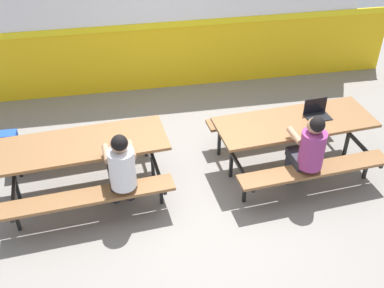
{
  "coord_description": "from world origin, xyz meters",
  "views": [
    {
      "loc": [
        -0.88,
        -4.66,
        4.08
      ],
      "look_at": [
        0.0,
        0.13,
        0.55
      ],
      "focal_mm": 44.18,
      "sensor_mm": 36.0,
      "label": 1
    }
  ],
  "objects_px": {
    "laptop_dark": "(317,113)",
    "backpack_dark": "(8,146)",
    "picnic_table_right": "(294,131)",
    "student_further": "(308,149)",
    "picnic_table_left": "(83,154)",
    "student_nearer": "(121,168)"
  },
  "relations": [
    {
      "from": "picnic_table_right",
      "to": "student_further",
      "type": "relative_size",
      "value": 1.76
    },
    {
      "from": "student_nearer",
      "to": "backpack_dark",
      "type": "xyz_separation_m",
      "value": [
        -1.52,
        1.38,
        -0.49
      ]
    },
    {
      "from": "laptop_dark",
      "to": "backpack_dark",
      "type": "bearing_deg",
      "value": 168.99
    },
    {
      "from": "picnic_table_right",
      "to": "student_further",
      "type": "xyz_separation_m",
      "value": [
        -0.04,
        -0.56,
        0.13
      ]
    },
    {
      "from": "picnic_table_left",
      "to": "student_nearer",
      "type": "height_order",
      "value": "student_nearer"
    },
    {
      "from": "picnic_table_right",
      "to": "student_nearer",
      "type": "distance_m",
      "value": 2.34
    },
    {
      "from": "picnic_table_left",
      "to": "backpack_dark",
      "type": "height_order",
      "value": "picnic_table_left"
    },
    {
      "from": "student_further",
      "to": "laptop_dark",
      "type": "distance_m",
      "value": 0.72
    },
    {
      "from": "picnic_table_right",
      "to": "laptop_dark",
      "type": "relative_size",
      "value": 6.28
    },
    {
      "from": "picnic_table_right",
      "to": "picnic_table_left",
      "type": "bearing_deg",
      "value": 179.91
    },
    {
      "from": "student_nearer",
      "to": "backpack_dark",
      "type": "height_order",
      "value": "student_nearer"
    },
    {
      "from": "picnic_table_left",
      "to": "picnic_table_right",
      "type": "relative_size",
      "value": 1.0
    },
    {
      "from": "picnic_table_left",
      "to": "picnic_table_right",
      "type": "bearing_deg",
      "value": -0.09
    },
    {
      "from": "student_further",
      "to": "picnic_table_left",
      "type": "bearing_deg",
      "value": 168.07
    },
    {
      "from": "student_nearer",
      "to": "laptop_dark",
      "type": "height_order",
      "value": "student_nearer"
    },
    {
      "from": "student_nearer",
      "to": "backpack_dark",
      "type": "bearing_deg",
      "value": 137.76
    },
    {
      "from": "picnic_table_left",
      "to": "student_nearer",
      "type": "relative_size",
      "value": 1.76
    },
    {
      "from": "backpack_dark",
      "to": "student_nearer",
      "type": "bearing_deg",
      "value": -42.24
    },
    {
      "from": "student_further",
      "to": "laptop_dark",
      "type": "xyz_separation_m",
      "value": [
        0.35,
        0.63,
        0.08
      ]
    },
    {
      "from": "picnic_table_right",
      "to": "student_nearer",
      "type": "xyz_separation_m",
      "value": [
        -2.27,
        -0.52,
        0.13
      ]
    },
    {
      "from": "picnic_table_right",
      "to": "backpack_dark",
      "type": "height_order",
      "value": "picnic_table_right"
    },
    {
      "from": "student_further",
      "to": "backpack_dark",
      "type": "bearing_deg",
      "value": 159.18
    }
  ]
}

